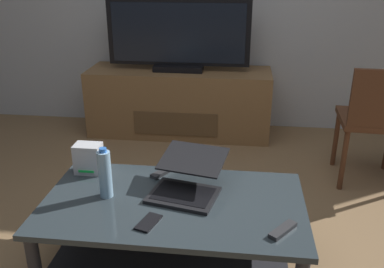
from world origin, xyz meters
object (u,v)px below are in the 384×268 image
television (178,37)px  cell_phone (149,222)px  water_bottle_near (105,174)px  soundbar_remote (163,172)px  coffee_table (174,221)px  media_cabinet (179,102)px  tv_remote (283,230)px  dining_chair (376,118)px  laptop (187,180)px  router_box (89,158)px

television → cell_phone: size_ratio=8.73×
water_bottle_near → soundbar_remote: size_ratio=1.64×
coffee_table → soundbar_remote: soundbar_remote is taller
media_cabinet → tv_remote: size_ratio=10.08×
television → media_cabinet: bearing=90.0°
dining_chair → water_bottle_near: 1.87m
cell_phone → coffee_table: bearing=85.8°
laptop → water_bottle_near: water_bottle_near is taller
router_box → cell_phone: size_ratio=1.19×
dining_chair → laptop: size_ratio=1.86×
water_bottle_near → media_cabinet: bearing=87.1°
coffee_table → television: (-0.24, 1.82, 0.60)m
media_cabinet → cell_phone: 2.05m
router_box → soundbar_remote: size_ratio=1.04×
coffee_table → tv_remote: (0.51, -0.19, 0.13)m
television → dining_chair: (1.46, -0.78, -0.38)m
soundbar_remote → media_cabinet: bearing=126.4°
router_box → coffee_table: bearing=-25.8°
router_box → tv_remote: size_ratio=1.04×
router_box → cell_phone: 0.62m
coffee_table → media_cabinet: 1.86m
coffee_table → media_cabinet: bearing=97.5°
soundbar_remote → television: bearing=126.5°
dining_chair → laptop: dining_chair is taller
tv_remote → soundbar_remote: same height
media_cabinet → dining_chair: bearing=-28.9°
media_cabinet → cell_phone: (0.16, -2.04, 0.11)m
water_bottle_near → soundbar_remote: (0.23, 0.27, -0.11)m
laptop → cell_phone: size_ratio=3.30×
dining_chair → cell_phone: bearing=-136.4°
media_cabinet → water_bottle_near: bearing=-92.9°
television → tv_remote: television is taller
media_cabinet → soundbar_remote: media_cabinet is taller
television → router_box: 1.65m
media_cabinet → television: television is taller
laptop → router_box: laptop is taller
coffee_table → tv_remote: 0.56m
router_box → soundbar_remote: 0.41m
television → laptop: bearing=-80.1°
water_bottle_near → laptop: bearing=13.9°
coffee_table → television: size_ratio=1.05×
coffee_table → laptop: laptop is taller
dining_chair → soundbar_remote: 1.53m
laptop → tv_remote: bearing=-33.3°
coffee_table → laptop: size_ratio=2.76×
cell_phone → soundbar_remote: bearing=110.5°
media_cabinet → television: (0.00, -0.02, 0.58)m
water_bottle_near → soundbar_remote: bearing=48.7°
media_cabinet → water_bottle_near: 1.85m
tv_remote → soundbar_remote: (-0.61, 0.47, 0.00)m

